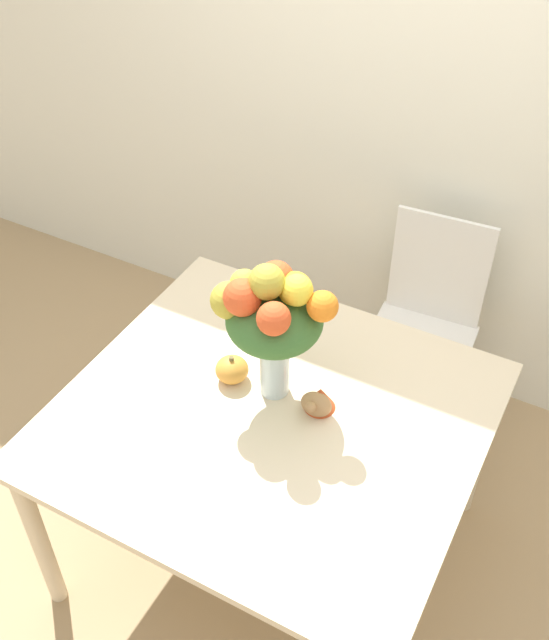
# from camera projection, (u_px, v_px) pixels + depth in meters

# --- Properties ---
(ground_plane) EXTENTS (12.00, 12.00, 0.00)m
(ground_plane) POSITION_uv_depth(u_px,v_px,m) (272.00, 547.00, 2.87)
(ground_plane) COLOR tan
(wall_back) EXTENTS (8.00, 0.06, 2.70)m
(wall_back) POSITION_uv_depth(u_px,v_px,m) (429.00, 90.00, 2.80)
(wall_back) COLOR silver
(wall_back) RESTS_ON ground_plane
(dining_table) EXTENTS (1.30, 1.19, 0.77)m
(dining_table) POSITION_uv_depth(u_px,v_px,m) (271.00, 431.00, 2.42)
(dining_table) COLOR beige
(dining_table) RESTS_ON ground_plane
(flower_vase) EXTENTS (0.38, 0.31, 0.51)m
(flower_vase) POSITION_uv_depth(u_px,v_px,m) (272.00, 314.00, 2.22)
(flower_vase) COLOR silver
(flower_vase) RESTS_ON dining_table
(pumpkin) EXTENTS (0.11, 0.11, 0.10)m
(pumpkin) POSITION_uv_depth(u_px,v_px,m) (232.00, 369.00, 2.45)
(pumpkin) COLOR gold
(pumpkin) RESTS_ON dining_table
(turkey_figurine) EXTENTS (0.10, 0.14, 0.08)m
(turkey_figurine) POSITION_uv_depth(u_px,v_px,m) (318.00, 401.00, 2.35)
(turkey_figurine) COLOR #A87A4C
(turkey_figurine) RESTS_ON dining_table
(dining_chair_near_window) EXTENTS (0.45, 0.45, 0.94)m
(dining_chair_near_window) POSITION_uv_depth(u_px,v_px,m) (424.00, 326.00, 3.11)
(dining_chair_near_window) COLOR white
(dining_chair_near_window) RESTS_ON ground_plane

